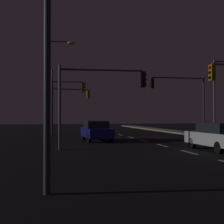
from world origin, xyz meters
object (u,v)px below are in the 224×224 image
at_px(traffic_light_near_left, 66,96).
at_px(street_lamp_median, 48,3).
at_px(car, 218,136).
at_px(traffic_light_near_right, 68,100).
at_px(street_lamp_mid_block, 50,80).
at_px(traffic_light_overhead_east, 180,92).
at_px(street_lamp_across_street, 217,90).
at_px(street_lamp_corner, 52,95).
at_px(car_oncoming, 96,130).
at_px(traffic_light_mid_left, 101,89).

height_order(traffic_light_near_left, street_lamp_median, street_lamp_median).
xyz_separation_m(car, street_lamp_median, (-9.51, -8.63, 3.89)).
xyz_separation_m(traffic_light_near_right, street_lamp_median, (-2.46, -28.77, 0.96)).
height_order(street_lamp_median, street_lamp_mid_block, street_lamp_median).
height_order(traffic_light_overhead_east, street_lamp_median, street_lamp_median).
height_order(traffic_light_near_right, traffic_light_near_left, traffic_light_near_left).
height_order(street_lamp_across_street, street_lamp_corner, street_lamp_across_street).
distance_m(traffic_light_overhead_east, street_lamp_mid_block, 12.39).
bearing_deg(car_oncoming, traffic_light_near_right, 96.45).
bearing_deg(traffic_light_near_right, street_lamp_across_street, -37.49).
xyz_separation_m(traffic_light_near_right, street_lamp_across_street, (12.96, -9.94, 0.62)).
bearing_deg(street_lamp_across_street, street_lamp_mid_block, -169.87).
height_order(traffic_light_overhead_east, street_lamp_corner, street_lamp_corner).
height_order(traffic_light_near_right, street_lamp_across_street, street_lamp_across_street).
bearing_deg(street_lamp_mid_block, traffic_light_mid_left, -60.91).
bearing_deg(car, car_oncoming, 124.93).
bearing_deg(car, traffic_light_near_left, 115.99).
bearing_deg(street_lamp_across_street, car, -120.09).
relative_size(traffic_light_near_right, traffic_light_near_left, 0.93).
xyz_separation_m(car_oncoming, street_lamp_across_street, (11.61, 2.04, 3.55)).
bearing_deg(traffic_light_overhead_east, street_lamp_median, -121.73).
xyz_separation_m(traffic_light_near_left, street_lamp_across_street, (13.50, -5.38, 0.45)).
xyz_separation_m(traffic_light_mid_left, street_lamp_mid_block, (-2.92, 5.24, 1.02)).
bearing_deg(street_lamp_median, car_oncoming, 77.20).
bearing_deg(car_oncoming, street_lamp_corner, 111.29).
xyz_separation_m(traffic_light_near_right, traffic_light_near_left, (-0.54, -4.56, 0.18)).
bearing_deg(traffic_light_mid_left, car, -19.37).
relative_size(traffic_light_near_right, street_lamp_across_street, 0.75).
height_order(street_lamp_median, street_lamp_corner, street_lamp_median).
height_order(traffic_light_near_left, street_lamp_across_street, street_lamp_across_street).
bearing_deg(street_lamp_corner, car_oncoming, -68.71).
bearing_deg(street_lamp_median, traffic_light_mid_left, 73.87).
bearing_deg(street_lamp_mid_block, street_lamp_across_street, 10.13).
xyz_separation_m(traffic_light_overhead_east, street_lamp_median, (-12.11, -19.59, 0.57)).
height_order(traffic_light_mid_left, street_lamp_corner, street_lamp_corner).
xyz_separation_m(traffic_light_near_left, street_lamp_corner, (-1.38, 0.98, 0.17)).
distance_m(street_lamp_across_street, street_lamp_corner, 16.19).
xyz_separation_m(traffic_light_near_left, traffic_light_mid_left, (1.22, -13.34, -0.35)).
height_order(car, car_oncoming, same).
bearing_deg(street_lamp_mid_block, street_lamp_corner, 88.01).
xyz_separation_m(traffic_light_near_left, street_lamp_mid_block, (-1.69, -8.09, 0.67)).
height_order(traffic_light_overhead_east, traffic_light_mid_left, traffic_light_overhead_east).
bearing_deg(traffic_light_overhead_east, traffic_light_near_right, 136.43).
distance_m(traffic_light_overhead_east, traffic_light_mid_left, 12.52).
bearing_deg(car, traffic_light_overhead_east, 76.65).
bearing_deg(street_lamp_corner, street_lamp_median, -91.23).
relative_size(car_oncoming, traffic_light_mid_left, 0.84).
bearing_deg(traffic_light_near_right, street_lamp_median, -94.89).
bearing_deg(traffic_light_mid_left, car_oncoming, 83.53).
height_order(traffic_light_near_left, traffic_light_mid_left, traffic_light_near_left).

